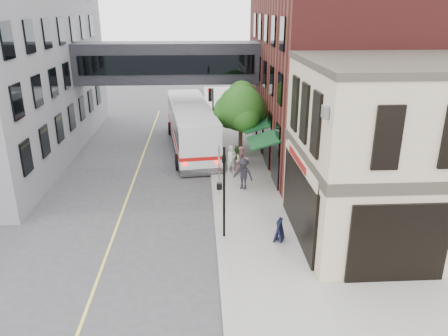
{
  "coord_description": "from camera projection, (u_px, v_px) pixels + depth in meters",
  "views": [
    {
      "loc": [
        -0.68,
        -16.59,
        10.52
      ],
      "look_at": [
        0.45,
        2.87,
        3.32
      ],
      "focal_mm": 35.0,
      "sensor_mm": 36.0,
      "label": 1
    }
  ],
  "objects": [
    {
      "name": "ground",
      "position": [
        218.0,
        261.0,
        19.22
      ],
      "size": [
        120.0,
        120.0,
        0.0
      ],
      "primitive_type": "plane",
      "color": "#38383A",
      "rests_on": "ground"
    },
    {
      "name": "brick_building",
      "position": [
        346.0,
        59.0,
        31.37
      ],
      "size": [
        13.76,
        18.0,
        14.0
      ],
      "color": "#561C1B",
      "rests_on": "ground"
    },
    {
      "name": "lane_marking",
      "position": [
        134.0,
        180.0,
        28.31
      ],
      "size": [
        0.12,
        40.0,
        0.01
      ],
      "primitive_type": "cube",
      "color": "#D8CC4C",
      "rests_on": "ground"
    },
    {
      "name": "newspaper_box",
      "position": [
        238.0,
        153.0,
        31.56
      ],
      "size": [
        0.47,
        0.42,
        0.92
      ],
      "primitive_type": "cube",
      "rotation": [
        0.0,
        0.0,
        0.01
      ],
      "color": "#1C5E15",
      "rests_on": "sidewalk_main"
    },
    {
      "name": "street_sign_pole",
      "position": [
        219.0,
        166.0,
        25.12
      ],
      "size": [
        0.08,
        0.75,
        3.0
      ],
      "color": "gray",
      "rests_on": "sidewalk_main"
    },
    {
      "name": "traffic_signal_near",
      "position": [
        223.0,
        181.0,
        20.07
      ],
      "size": [
        0.44,
        0.22,
        4.6
      ],
      "color": "black",
      "rests_on": "sidewalk_main"
    },
    {
      "name": "sandwich_board",
      "position": [
        279.0,
        230.0,
        20.48
      ],
      "size": [
        0.6,
        0.71,
        1.07
      ],
      "primitive_type": "cube",
      "rotation": [
        0.0,
        0.0,
        -0.43
      ],
      "color": "black",
      "rests_on": "sidewalk_main"
    },
    {
      "name": "street_tree",
      "position": [
        241.0,
        108.0,
        30.36
      ],
      "size": [
        3.8,
        3.2,
        5.6
      ],
      "color": "#382619",
      "rests_on": "sidewalk_main"
    },
    {
      "name": "pedestrian_a",
      "position": [
        231.0,
        159.0,
        28.84
      ],
      "size": [
        0.8,
        0.68,
        1.87
      ],
      "primitive_type": "imported",
      "rotation": [
        0.0,
        0.0,
        0.4
      ],
      "color": "silver",
      "rests_on": "sidewalk_main"
    },
    {
      "name": "traffic_signal_far",
      "position": [
        211.0,
        105.0,
        33.99
      ],
      "size": [
        0.53,
        0.28,
        4.5
      ],
      "color": "black",
      "rests_on": "sidewalk_main"
    },
    {
      "name": "bus",
      "position": [
        191.0,
        124.0,
        33.93
      ],
      "size": [
        4.34,
        13.17,
        3.48
      ],
      "color": "silver",
      "rests_on": "ground"
    },
    {
      "name": "pedestrian_c",
      "position": [
        243.0,
        174.0,
        26.2
      ],
      "size": [
        1.44,
        1.25,
        1.93
      ],
      "primitive_type": "imported",
      "rotation": [
        0.0,
        0.0,
        -0.53
      ],
      "color": "black",
      "rests_on": "sidewalk_main"
    },
    {
      "name": "corner_building",
      "position": [
        409.0,
        153.0,
        20.11
      ],
      "size": [
        10.19,
        8.12,
        8.45
      ],
      "color": "#C2AC94",
      "rests_on": "ground"
    },
    {
      "name": "sidewalk_main",
      "position": [
        236.0,
        157.0,
        32.41
      ],
      "size": [
        4.0,
        60.0,
        0.15
      ],
      "primitive_type": "cube",
      "color": "gray",
      "rests_on": "ground"
    },
    {
      "name": "pedestrian_b",
      "position": [
        242.0,
        161.0,
        28.42
      ],
      "size": [
        1.14,
        1.02,
        1.92
      ],
      "primitive_type": "imported",
      "rotation": [
        0.0,
        0.0,
        0.38
      ],
      "color": "#C47E83",
      "rests_on": "sidewalk_main"
    },
    {
      "name": "skyway_bridge",
      "position": [
        168.0,
        63.0,
        33.66
      ],
      "size": [
        14.0,
        3.18,
        3.0
      ],
      "color": "black",
      "rests_on": "ground"
    }
  ]
}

